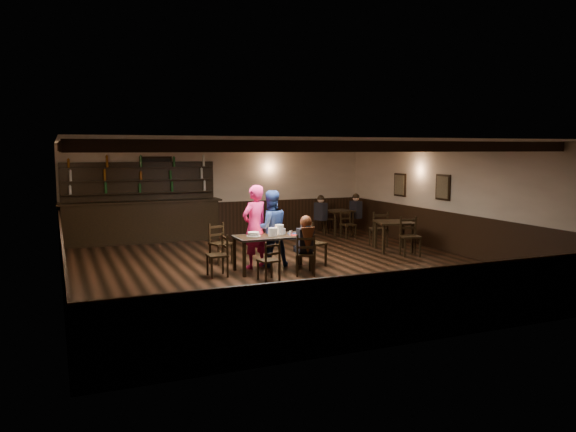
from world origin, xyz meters
name	(u,v)px	position (x,y,z in m)	size (l,w,h in m)	color
ground	(287,268)	(0.00, 0.00, 0.00)	(10.00, 10.00, 0.00)	black
room_shell	(286,187)	(0.01, 0.04, 1.75)	(9.02, 10.02, 2.71)	beige
dining_table	(272,239)	(-0.37, -0.12, 0.67)	(1.59, 0.80, 0.75)	black
chair_near_left	(271,258)	(-0.73, -0.96, 0.46)	(0.43, 0.41, 0.78)	black
chair_near_right	(306,252)	(0.07, -0.83, 0.50)	(0.51, 0.50, 0.86)	black
chair_end_left	(221,252)	(-1.51, -0.18, 0.50)	(0.38, 0.40, 0.86)	black
chair_end_right	(310,240)	(0.56, -0.01, 0.58)	(0.53, 0.55, 1.00)	black
chair_far_pushed	(219,240)	(-1.19, 1.10, 0.53)	(0.53, 0.51, 0.90)	black
woman_pink	(255,227)	(-0.61, 0.32, 0.90)	(0.65, 0.43, 1.79)	#FF3B67
man_blue	(271,228)	(-0.24, 0.34, 0.83)	(0.81, 0.63, 1.67)	navy
seated_person	(306,236)	(0.10, -0.78, 0.82)	(0.32, 0.48, 0.79)	black
cake	(254,234)	(-0.77, -0.06, 0.79)	(0.29, 0.29, 0.09)	white
plate_stack_a	(273,232)	(-0.40, -0.21, 0.84)	(0.19, 0.19, 0.18)	white
plate_stack_b	(279,230)	(-0.19, -0.06, 0.86)	(0.18, 0.18, 0.22)	white
tea_light	(272,234)	(-0.36, -0.05, 0.78)	(0.06, 0.06, 0.06)	#A5A8AD
salt_shaker	(290,233)	(-0.02, -0.24, 0.80)	(0.04, 0.04, 0.09)	silver
pepper_shaker	(292,232)	(0.06, -0.15, 0.80)	(0.04, 0.04, 0.10)	#A5A8AD
drink_glass	(284,231)	(-0.07, -0.02, 0.81)	(0.08, 0.08, 0.12)	silver
menu_red	(296,235)	(0.13, -0.23, 0.75)	(0.28, 0.19, 0.00)	maroon
menu_blue	(295,233)	(0.18, -0.04, 0.75)	(0.30, 0.21, 0.00)	navy
bar_counter	(142,216)	(-2.36, 4.72, 0.73)	(4.35, 0.70, 2.20)	black
back_table_a	(394,225)	(3.28, 0.86, 0.65)	(1.09, 1.09, 0.75)	black
back_table_b	(338,214)	(3.21, 3.71, 0.64)	(0.79, 0.79, 0.75)	black
bg_patron_left	(321,208)	(2.66, 3.77, 0.84)	(0.33, 0.41, 0.74)	black
bg_patron_right	(356,206)	(3.86, 3.82, 0.84)	(0.27, 0.39, 0.75)	black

